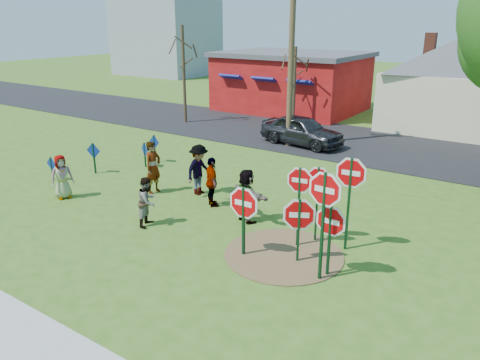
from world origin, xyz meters
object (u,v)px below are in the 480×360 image
object	(u,v)px
person_a	(62,177)
stop_sign_b	(318,185)
person_b	(153,167)
utility_pole	(292,47)
stop_sign_d	(350,181)
suv	(302,130)
stop_sign_a	(244,208)
stop_sign_c	(324,202)

from	to	relation	value
person_a	stop_sign_b	bearing A→B (deg)	-56.90
person_b	utility_pole	size ratio (longest dim) A/B	0.21
stop_sign_d	utility_pole	world-z (taller)	utility_pole
stop_sign_d	suv	distance (m)	11.24
stop_sign_a	person_a	xyz separation A→B (m)	(-7.60, -0.04, -0.58)
stop_sign_c	utility_pole	size ratio (longest dim) A/B	0.32
stop_sign_c	person_b	world-z (taller)	stop_sign_c
stop_sign_c	person_b	bearing A→B (deg)	167.04
suv	utility_pole	xyz separation A→B (m)	(-0.48, -0.49, 4.00)
stop_sign_d	suv	world-z (taller)	stop_sign_d
stop_sign_d	person_b	xyz separation A→B (m)	(-7.47, 0.31, -1.03)
stop_sign_a	utility_pole	world-z (taller)	utility_pole
suv	stop_sign_b	bearing A→B (deg)	-143.06
stop_sign_a	stop_sign_d	world-z (taller)	stop_sign_d
stop_sign_a	stop_sign_b	bearing A→B (deg)	55.70
stop_sign_a	person_a	size ratio (longest dim) A/B	1.32
person_b	suv	distance (m)	9.14
stop_sign_d	person_b	size ratio (longest dim) A/B	1.45
stop_sign_c	stop_sign_b	bearing A→B (deg)	121.44
stop_sign_d	person_a	world-z (taller)	stop_sign_d
person_a	suv	world-z (taller)	person_a
person_a	stop_sign_d	bearing A→B (deg)	-57.98
stop_sign_c	stop_sign_d	bearing A→B (deg)	95.98
stop_sign_c	utility_pole	xyz separation A→B (m)	(-6.69, 10.71, 2.75)
suv	stop_sign_a	bearing A→B (deg)	-152.57
stop_sign_a	person_a	distance (m)	7.63
stop_sign_a	stop_sign_b	world-z (taller)	stop_sign_b
person_a	person_b	distance (m)	3.16
stop_sign_d	utility_pole	bearing A→B (deg)	119.43
person_b	stop_sign_a	bearing A→B (deg)	-113.34
stop_sign_a	stop_sign_d	xyz separation A→B (m)	(2.13, 1.85, 0.62)
person_a	person_b	size ratio (longest dim) A/B	0.82
utility_pole	stop_sign_c	bearing A→B (deg)	-57.99
person_a	suv	bearing A→B (deg)	3.19
suv	utility_pole	distance (m)	4.06
stop_sign_a	utility_pole	xyz separation A→B (m)	(-4.47, 10.71, 3.41)
stop_sign_b	stop_sign_d	bearing A→B (deg)	-11.48
stop_sign_a	suv	xyz separation A→B (m)	(-3.99, 11.20, -0.59)
stop_sign_c	person_a	bearing A→B (deg)	-176.78
stop_sign_b	suv	world-z (taller)	stop_sign_b
stop_sign_b	stop_sign_c	xyz separation A→B (m)	(1.00, -1.85, 0.35)
stop_sign_c	stop_sign_d	distance (m)	1.86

